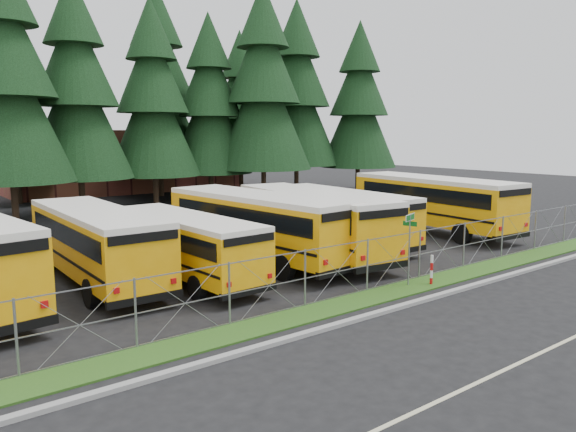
# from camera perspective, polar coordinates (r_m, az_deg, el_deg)

# --- Properties ---
(ground) EXTENTS (120.00, 120.00, 0.00)m
(ground) POSITION_cam_1_polar(r_m,az_deg,el_deg) (22.64, 7.95, -6.60)
(ground) COLOR black
(ground) RESTS_ON ground
(curb) EXTENTS (50.00, 0.25, 0.12)m
(curb) POSITION_cam_1_polar(r_m,az_deg,el_deg) (20.68, 14.19, -8.09)
(curb) COLOR gray
(curb) RESTS_ON ground
(grass_verge) EXTENTS (50.00, 1.40, 0.06)m
(grass_verge) POSITION_cam_1_polar(r_m,az_deg,el_deg) (21.53, 11.22, -7.41)
(grass_verge) COLOR #194313
(grass_verge) RESTS_ON ground
(road_lane_line) EXTENTS (50.00, 0.12, 0.01)m
(road_lane_line) POSITION_cam_1_polar(r_m,az_deg,el_deg) (18.29, 26.62, -11.17)
(road_lane_line) COLOR beige
(road_lane_line) RESTS_ON ground
(chainlink_fence) EXTENTS (44.00, 0.10, 2.00)m
(chainlink_fence) POSITION_cam_1_polar(r_m,az_deg,el_deg) (21.74, 9.90, -4.57)
(chainlink_fence) COLOR gray
(chainlink_fence) RESTS_ON ground
(brick_building) EXTENTS (22.00, 10.00, 6.00)m
(brick_building) POSITION_cam_1_polar(r_m,az_deg,el_deg) (59.34, -16.55, 5.46)
(brick_building) COLOR maroon
(brick_building) RESTS_ON ground
(bus_2) EXTENTS (2.94, 11.28, 2.94)m
(bus_2) POSITION_cam_1_polar(r_m,az_deg,el_deg) (23.33, -19.15, -2.84)
(bus_2) COLOR orange
(bus_2) RESTS_ON ground
(bus_3) EXTENTS (2.78, 10.12, 2.63)m
(bus_3) POSITION_cam_1_polar(r_m,az_deg,el_deg) (22.91, -10.82, -3.11)
(bus_3) COLOR orange
(bus_3) RESTS_ON ground
(bus_4) EXTENTS (3.86, 12.20, 3.15)m
(bus_4) POSITION_cam_1_polar(r_m,az_deg,el_deg) (25.53, -3.65, -1.18)
(bus_4) COLOR orange
(bus_4) RESTS_ON ground
(bus_5) EXTENTS (4.26, 12.08, 3.10)m
(bus_5) POSITION_cam_1_polar(r_m,az_deg,el_deg) (26.72, 2.09, -0.78)
(bus_5) COLOR orange
(bus_5) RESTS_ON ground
(bus_6) EXTENTS (3.14, 10.99, 2.85)m
(bus_6) POSITION_cam_1_polar(r_m,az_deg,el_deg) (29.57, 4.97, -0.14)
(bus_6) COLOR orange
(bus_6) RESTS_ON ground
(bus_east) EXTENTS (3.83, 12.60, 3.26)m
(bus_east) POSITION_cam_1_polar(r_m,az_deg,el_deg) (34.06, 14.01, 1.14)
(bus_east) COLOR orange
(bus_east) RESTS_ON ground
(street_sign) EXTENTS (0.80, 0.53, 2.81)m
(street_sign) POSITION_cam_1_polar(r_m,az_deg,el_deg) (21.82, 12.25, -1.82)
(street_sign) COLOR gray
(street_sign) RESTS_ON ground
(striped_bollard) EXTENTS (0.11, 0.11, 1.20)m
(striped_bollard) POSITION_cam_1_polar(r_m,az_deg,el_deg) (22.42, 14.37, -5.36)
(striped_bollard) COLOR #B20C0C
(striped_bollard) RESTS_ON ground
(conifer_3) EXTENTS (8.05, 8.05, 17.81)m
(conifer_3) POSITION_cam_1_polar(r_m,az_deg,el_deg) (40.81, -26.72, 11.93)
(conifer_3) COLOR black
(conifer_3) RESTS_ON ground
(conifer_4) EXTENTS (7.67, 7.67, 16.96)m
(conifer_4) POSITION_cam_1_polar(r_m,az_deg,el_deg) (43.71, -20.68, 11.45)
(conifer_4) COLOR black
(conifer_4) RESTS_ON ground
(conifer_5) EXTENTS (7.33, 7.33, 16.21)m
(conifer_5) POSITION_cam_1_polar(r_m,az_deg,el_deg) (46.31, -13.57, 11.11)
(conifer_5) COLOR black
(conifer_5) RESTS_ON ground
(conifer_6) EXTENTS (7.13, 7.13, 15.77)m
(conifer_6) POSITION_cam_1_polar(r_m,az_deg,el_deg) (49.03, -7.96, 10.86)
(conifer_6) COLOR black
(conifer_6) RESTS_ON ground
(conifer_7) EXTENTS (8.23, 8.23, 18.21)m
(conifer_7) POSITION_cam_1_polar(r_m,az_deg,el_deg) (48.66, -2.54, 12.38)
(conifer_7) COLOR black
(conifer_7) RESTS_ON ground
(conifer_8) EXTENTS (8.22, 8.22, 18.17)m
(conifer_8) POSITION_cam_1_polar(r_m,az_deg,el_deg) (54.59, 0.88, 11.96)
(conifer_8) COLOR black
(conifer_8) RESTS_ON ground
(conifer_9) EXTENTS (7.41, 7.41, 16.40)m
(conifer_9) POSITION_cam_1_polar(r_m,az_deg,el_deg) (55.94, 7.21, 10.91)
(conifer_9) COLOR black
(conifer_9) RESTS_ON ground
(conifer_11) EXTENTS (6.40, 6.40, 14.15)m
(conifer_11) POSITION_cam_1_polar(r_m,az_deg,el_deg) (50.80, -26.09, 9.08)
(conifer_11) COLOR black
(conifer_11) RESTS_ON ground
(conifer_12) EXTENTS (8.55, 8.55, 18.91)m
(conifer_12) POSITION_cam_1_polar(r_m,az_deg,el_deg) (52.67, -13.07, 12.27)
(conifer_12) COLOR black
(conifer_12) RESTS_ON ground
(conifer_13) EXTENTS (7.08, 7.08, 15.66)m
(conifer_13) POSITION_cam_1_polar(r_m,az_deg,el_deg) (56.66, -4.85, 10.54)
(conifer_13) COLOR black
(conifer_13) RESTS_ON ground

